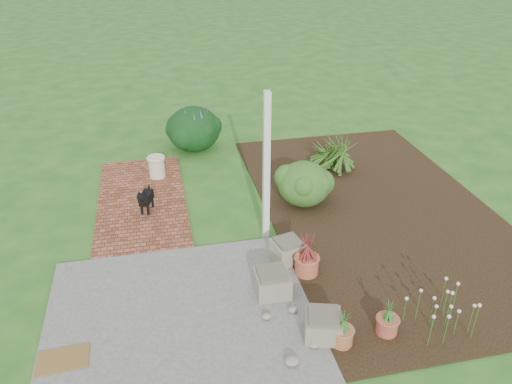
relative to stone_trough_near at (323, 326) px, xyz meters
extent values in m
plane|color=#225B1C|center=(-0.48, 2.26, -0.19)|extent=(80.00, 80.00, 0.00)
cube|color=#5D5D5B|center=(-1.73, 0.51, -0.17)|extent=(3.50, 3.50, 0.04)
cube|color=brown|center=(-2.18, 4.01, -0.17)|extent=(1.60, 3.50, 0.04)
cube|color=black|center=(2.02, 2.76, -0.17)|extent=(4.00, 7.00, 0.03)
cube|color=white|center=(-0.18, 2.36, 1.06)|extent=(0.10, 0.10, 2.50)
cube|color=#796C59|center=(0.00, 0.00, 0.00)|extent=(0.55, 0.55, 0.30)
cube|color=#776758|center=(-0.43, 0.93, 0.01)|extent=(0.47, 0.47, 0.31)
cube|color=gray|center=(0.00, 1.65, 0.00)|extent=(0.53, 0.53, 0.29)
cube|color=brown|center=(-3.16, 0.25, -0.14)|extent=(0.61, 0.41, 0.02)
cube|color=black|center=(-2.08, 3.56, 0.12)|extent=(0.28, 0.40, 0.17)
cylinder|color=black|center=(-2.18, 3.46, -0.06)|extent=(0.05, 0.05, 0.19)
cylinder|color=black|center=(-2.07, 3.42, -0.06)|extent=(0.05, 0.05, 0.19)
cylinder|color=black|center=(-2.09, 3.71, -0.06)|extent=(0.05, 0.05, 0.19)
cylinder|color=black|center=(-1.98, 3.67, -0.06)|extent=(0.05, 0.05, 0.19)
sphere|color=black|center=(-2.15, 3.35, 0.25)|extent=(0.15, 0.15, 0.15)
cone|color=black|center=(-2.02, 3.75, 0.23)|extent=(0.10, 0.13, 0.14)
cylinder|color=beige|center=(-1.85, 4.89, 0.07)|extent=(0.42, 0.42, 0.43)
ellipsoid|color=#143F14|center=(0.75, 3.28, 0.25)|extent=(1.21, 1.21, 0.82)
cylinder|color=#B4593C|center=(0.18, 1.26, -0.02)|extent=(0.45, 0.45, 0.28)
cylinder|color=#AA4C39|center=(0.82, -0.12, -0.05)|extent=(0.32, 0.32, 0.23)
cylinder|color=#A76138|center=(0.19, -0.18, -0.04)|extent=(0.27, 0.27, 0.23)
ellipsoid|color=black|center=(-0.95, 6.23, 0.32)|extent=(1.55, 1.55, 1.02)
camera|label=1|loc=(-1.80, -4.37, 4.48)|focal=35.00mm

